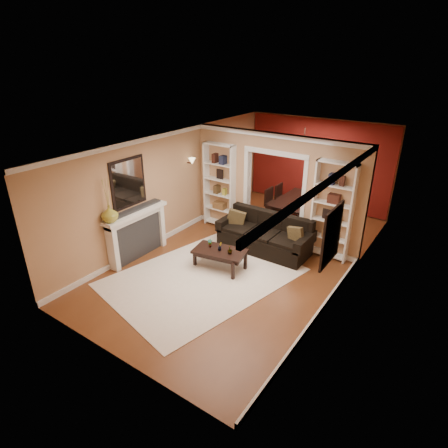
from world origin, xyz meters
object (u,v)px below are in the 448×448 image
Objects in this scene: bookshelf_right at (332,211)px; dining_table at (298,210)px; sofa at (264,234)px; coffee_table at (220,259)px; fireplace at (138,234)px; bookshelf_left at (220,186)px.

bookshelf_right is 1.27× the size of dining_table.
sofa reaches higher than coffee_table.
coffee_table is 2.75m from bookshelf_right.
sofa is 1.37m from coffee_table.
dining_table is (0.32, 3.42, 0.10)m from coffee_table.
sofa is at bearing -177.69° from dining_table.
fireplace reaches higher than dining_table.
dining_table is (-1.47, 1.56, -0.83)m from bookshelf_right.
sofa is 0.99× the size of bookshelf_right.
bookshelf_right is at bearing -136.63° from dining_table.
bookshelf_right is 2.30m from dining_table.
sofa is 2.14m from dining_table.
fireplace is 0.94× the size of dining_table.
sofa reaches higher than dining_table.
bookshelf_left is at bearing 114.19° from coffee_table.
coffee_table is 2.46m from bookshelf_left.
bookshelf_right reaches higher than sofa.
bookshelf_right is 1.35× the size of fireplace.
bookshelf_right is at bearing 22.74° from sofa.
sofa is at bearing 40.83° from fireplace.
bookshelf_left is at bearing 180.00° from bookshelf_right.
fireplace is at bearing -171.02° from coffee_table.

